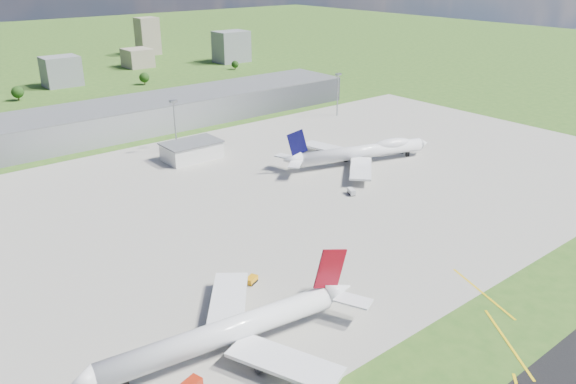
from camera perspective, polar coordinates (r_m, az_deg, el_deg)
ground at (r=312.00m, az=-15.91°, el=5.20°), size 1400.00×1400.00×0.00m
apron at (r=225.88m, az=-2.04°, el=-0.49°), size 360.00×190.00×0.08m
terminal at (r=323.41m, az=-17.15°, el=7.04°), size 300.00×42.00×15.00m
ops_building at (r=271.86m, az=-9.74°, el=4.12°), size 26.00×16.00×8.00m
mast_center at (r=280.73m, az=-11.47°, el=7.50°), size 3.50×2.00×25.90m
mast_east at (r=344.03m, az=5.10°, el=10.58°), size 3.50×2.00×25.90m
airliner_red_twin at (r=140.12m, az=-5.70°, el=-13.85°), size 73.36×56.72×20.15m
airliner_blue_quad at (r=264.18m, az=7.53°, el=4.06°), size 74.43×57.15×19.87m
tug_yellow at (r=167.44m, az=-3.72°, el=-8.93°), size 4.55×3.64×1.94m
van_white_near at (r=228.92m, az=6.46°, el=0.02°), size 3.75×5.06×2.39m
van_white_far at (r=283.61m, az=11.56°, el=4.19°), size 5.32×3.07×2.59m
bldg_c at (r=463.22m, az=-22.05°, el=11.30°), size 26.00×20.00×22.00m
bldg_ce at (r=528.70m, az=-15.04°, el=13.02°), size 22.00×24.00×16.00m
bldg_e at (r=540.07m, az=-5.78°, el=14.48°), size 30.00×22.00×28.00m
bldg_tall_e at (r=597.97m, az=-14.08°, el=15.10°), size 20.00×18.00×36.00m
tree_c at (r=425.35m, az=-25.78°, el=9.12°), size 8.10×8.10×9.90m
tree_e at (r=449.56m, az=-14.40°, el=11.20°), size 7.65×7.65×9.35m
tree_far_e at (r=501.75m, az=-5.40°, el=12.79°), size 6.30×6.30×7.70m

